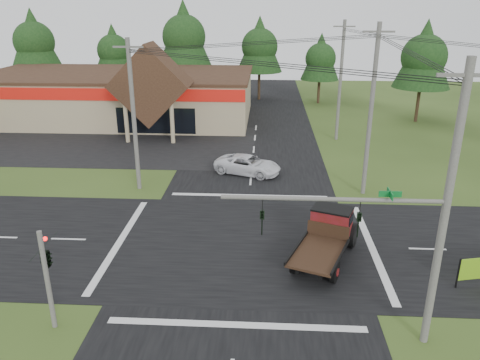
{
  "coord_description": "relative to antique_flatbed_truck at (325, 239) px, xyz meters",
  "views": [
    {
      "loc": [
        1.07,
        -23.01,
        12.54
      ],
      "look_at": [
        -0.48,
        4.29,
        2.2
      ],
      "focal_mm": 35.0,
      "sensor_mm": 36.0,
      "label": 1
    }
  ],
  "objects": [
    {
      "name": "utility_pole_nw",
      "position": [
        -12.22,
        9.47,
        4.12
      ],
      "size": [
        2.0,
        0.3,
        10.5
      ],
      "color": "#595651",
      "rests_on": "ground"
    },
    {
      "name": "cvs_building",
      "position": [
        -19.92,
        31.04,
        1.51
      ],
      "size": [
        30.4,
        18.2,
        9.19
      ],
      "color": "tan",
      "rests_on": "ground"
    },
    {
      "name": "antique_flatbed_truck",
      "position": [
        0.0,
        0.0,
        0.0
      ],
      "size": [
        4.36,
        6.47,
        2.53
      ],
      "primitive_type": null,
      "rotation": [
        0.0,
        0.0,
        -0.37
      ],
      "color": "#57170C",
      "rests_on": "ground"
    },
    {
      "name": "tree_row_a",
      "position": [
        -34.22,
        41.47,
        6.78
      ],
      "size": [
        6.72,
        6.72,
        12.12
      ],
      "color": "#332316",
      "rests_on": "ground"
    },
    {
      "name": "road_ew",
      "position": [
        -4.22,
        1.47,
        -1.25
      ],
      "size": [
        120.0,
        12.0,
        0.02
      ],
      "primitive_type": "cube",
      "color": "black",
      "rests_on": "ground"
    },
    {
      "name": "utility_pole_ne",
      "position": [
        3.78,
        9.47,
        4.62
      ],
      "size": [
        2.0,
        0.3,
        11.5
      ],
      "color": "#595651",
      "rests_on": "ground"
    },
    {
      "name": "traffic_signal_mast",
      "position": [
        1.6,
        -6.03,
        3.16
      ],
      "size": [
        8.12,
        0.24,
        7.0
      ],
      "color": "#595651",
      "rests_on": "ground"
    },
    {
      "name": "utility_pole_n",
      "position": [
        3.78,
        23.47,
        4.47
      ],
      "size": [
        2.0,
        0.3,
        11.2
      ],
      "color": "#595651",
      "rests_on": "ground"
    },
    {
      "name": "white_pickup",
      "position": [
        -4.51,
        13.07,
        -0.55
      ],
      "size": [
        5.67,
        4.0,
        1.43
      ],
      "primitive_type": "imported",
      "rotation": [
        0.0,
        0.0,
        1.22
      ],
      "color": "white",
      "rests_on": "ground"
    },
    {
      "name": "ground",
      "position": [
        -4.22,
        1.47,
        -1.26
      ],
      "size": [
        120.0,
        120.0,
        0.0
      ],
      "primitive_type": "plane",
      "color": "#33491A",
      "rests_on": "ground"
    },
    {
      "name": "tree_row_c",
      "position": [
        -14.22,
        42.47,
        7.46
      ],
      "size": [
        7.28,
        7.28,
        13.13
      ],
      "color": "#332316",
      "rests_on": "ground"
    },
    {
      "name": "road_ns",
      "position": [
        -4.22,
        1.47,
        -1.25
      ],
      "size": [
        12.0,
        120.0,
        0.02
      ],
      "primitive_type": "cube",
      "color": "black",
      "rests_on": "ground"
    },
    {
      "name": "tree_side_ne",
      "position": [
        13.78,
        31.47,
        6.11
      ],
      "size": [
        6.16,
        6.16,
        11.11
      ],
      "color": "#332316",
      "rests_on": "ground"
    },
    {
      "name": "traffic_signal_corner",
      "position": [
        -11.72,
        -5.85,
        2.26
      ],
      "size": [
        0.53,
        2.48,
        4.4
      ],
      "color": "#595651",
      "rests_on": "ground"
    },
    {
      "name": "tree_row_b",
      "position": [
        -24.22,
        43.47,
        5.44
      ],
      "size": [
        5.6,
        5.6,
        10.1
      ],
      "color": "#332316",
      "rests_on": "ground"
    },
    {
      "name": "tree_row_e",
      "position": [
        3.78,
        41.47,
        4.77
      ],
      "size": [
        5.04,
        5.04,
        9.09
      ],
      "color": "#332316",
      "rests_on": "ground"
    },
    {
      "name": "tree_row_d",
      "position": [
        -4.22,
        43.47,
        6.11
      ],
      "size": [
        6.16,
        6.16,
        11.11
      ],
      "color": "#332316",
      "rests_on": "ground"
    },
    {
      "name": "utility_pole_nr",
      "position": [
        3.28,
        -6.03,
        4.37
      ],
      "size": [
        2.0,
        0.3,
        11.0
      ],
      "color": "#595651",
      "rests_on": "ground"
    },
    {
      "name": "parking_apron",
      "position": [
        -18.22,
        20.47,
        -1.25
      ],
      "size": [
        28.0,
        14.0,
        0.02
      ],
      "primitive_type": "cube",
      "color": "black",
      "rests_on": "ground"
    }
  ]
}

